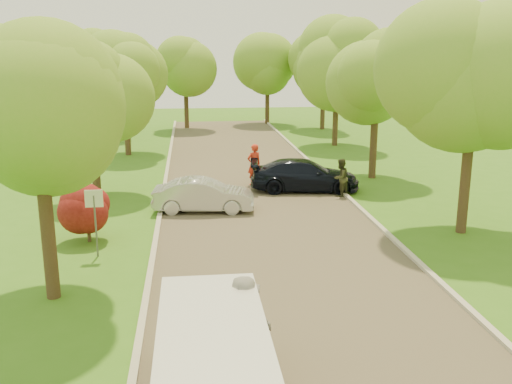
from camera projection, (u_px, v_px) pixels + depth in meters
name	position (u px, v px, depth m)	size (l,w,h in m)	color
ground	(302.00, 301.00, 14.91)	(100.00, 100.00, 0.00)	#3B721B
road	(263.00, 215.00, 22.61)	(8.00, 60.00, 0.01)	#4C4438
curb_left	(159.00, 217.00, 22.14)	(0.18, 60.00, 0.12)	#B2AD9E
curb_right	(362.00, 210.00, 23.06)	(0.18, 60.00, 0.12)	#B2AD9E
street_sign	(95.00, 209.00, 17.73)	(0.55, 0.06, 2.17)	#59595E
red_shrub	(87.00, 211.00, 19.23)	(1.70, 1.70, 1.95)	#382619
tree_l_mida	(44.00, 101.00, 13.90)	(4.71, 4.60, 7.39)	#382619
tree_l_midb	(95.00, 92.00, 24.57)	(4.30, 4.20, 6.62)	#382619
tree_l_far	(127.00, 65.00, 34.04)	(4.92, 4.80, 7.79)	#382619
tree_r_mida	(481.00, 75.00, 19.16)	(5.13, 5.00, 7.95)	#382619
tree_r_midb	(381.00, 81.00, 27.94)	(4.51, 4.40, 7.01)	#382619
tree_r_far	(341.00, 57.00, 37.41)	(5.33, 5.20, 8.34)	#382619
tree_bg_a	(105.00, 64.00, 41.51)	(5.12, 5.00, 7.72)	#382619
tree_bg_b	(327.00, 60.00, 45.30)	(5.12, 5.00, 7.95)	#382619
tree_bg_c	(188.00, 66.00, 46.11)	(4.92, 4.80, 7.33)	#382619
tree_bg_d	(270.00, 62.00, 48.75)	(5.12, 5.00, 7.72)	#382619
minivan	(213.00, 373.00, 9.86)	(1.94, 4.88, 1.82)	white
silver_sedan	(204.00, 195.00, 22.97)	(1.41, 4.05, 1.34)	#B4B5B9
dark_sedan	(304.00, 175.00, 26.33)	(2.03, 5.00, 1.45)	black
longboard	(244.00, 362.00, 11.82)	(0.44, 0.99, 0.11)	black
skateboarder	(244.00, 320.00, 11.59)	(1.20, 0.69, 1.86)	slate
person_striped	(254.00, 165.00, 27.35)	(0.73, 0.48, 2.00)	red
person_olive	(340.00, 178.00, 25.24)	(0.83, 0.64, 1.70)	#32331F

